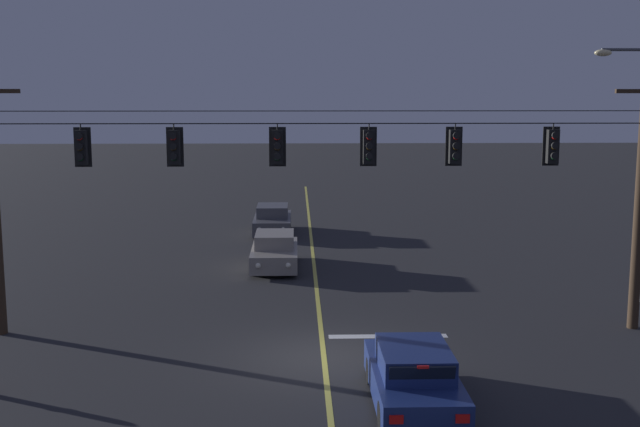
{
  "coord_description": "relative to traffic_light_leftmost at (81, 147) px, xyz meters",
  "views": [
    {
      "loc": [
        -0.71,
        -19.76,
        6.87
      ],
      "look_at": [
        0.0,
        3.38,
        3.32
      ],
      "focal_mm": 44.01,
      "sensor_mm": 36.0,
      "label": 1
    }
  ],
  "objects": [
    {
      "name": "traffic_light_right_inner",
      "position": [
        8.07,
        0.0,
        0.0
      ],
      "size": [
        0.48,
        0.41,
        1.22
      ],
      "color": "black"
    },
    {
      "name": "traffic_light_leftmost",
      "position": [
        0.0,
        0.0,
        0.0
      ],
      "size": [
        0.48,
        0.41,
        1.22
      ],
      "color": "black"
    },
    {
      "name": "traffic_light_left_inner",
      "position": [
        2.59,
        0.0,
        0.0
      ],
      "size": [
        0.48,
        0.41,
        1.22
      ],
      "color": "black"
    },
    {
      "name": "ground_plane",
      "position": [
        6.72,
        -2.36,
        -5.38
      ],
      "size": [
        180.0,
        180.0,
        0.0
      ],
      "primitive_type": "plane",
      "color": "#28282B"
    },
    {
      "name": "signal_span_assembly",
      "position": [
        6.72,
        0.02,
        -1.51
      ],
      "size": [
        20.28,
        0.32,
        7.44
      ],
      "color": "#38281C",
      "rests_on": "ground"
    },
    {
      "name": "car_oncoming_lead",
      "position": [
        5.14,
        8.51,
        -4.73
      ],
      "size": [
        1.8,
        4.42,
        1.39
      ],
      "color": "gray",
      "rests_on": "ground"
    },
    {
      "name": "lane_centre_stripe",
      "position": [
        6.72,
        6.02,
        -5.38
      ],
      "size": [
        0.14,
        60.0,
        0.01
      ],
      "primitive_type": "cube",
      "color": "#D1C64C",
      "rests_on": "ground"
    },
    {
      "name": "traffic_light_centre",
      "position": [
        5.49,
        0.0,
        0.0
      ],
      "size": [
        0.48,
        0.41,
        1.22
      ],
      "color": "black"
    },
    {
      "name": "car_oncoming_trailing",
      "position": [
        4.83,
        16.33,
        -4.73
      ],
      "size": [
        1.8,
        4.42,
        1.39
      ],
      "color": "#4C4C51",
      "rests_on": "ground"
    },
    {
      "name": "stop_bar_paint",
      "position": [
        8.62,
        -0.58,
        -5.38
      ],
      "size": [
        3.4,
        0.36,
        0.01
      ],
      "primitive_type": "cube",
      "color": "silver",
      "rests_on": "ground"
    },
    {
      "name": "traffic_light_far_right",
      "position": [
        13.33,
        0.0,
        0.0
      ],
      "size": [
        0.48,
        0.41,
        1.22
      ],
      "color": "black"
    },
    {
      "name": "car_waiting_near_lane",
      "position": [
        8.58,
        -5.62,
        -4.73
      ],
      "size": [
        1.8,
        4.33,
        1.39
      ],
      "color": "navy",
      "rests_on": "ground"
    },
    {
      "name": "traffic_light_rightmost",
      "position": [
        10.52,
        0.0,
        0.0
      ],
      "size": [
        0.48,
        0.41,
        1.22
      ],
      "color": "black"
    }
  ]
}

